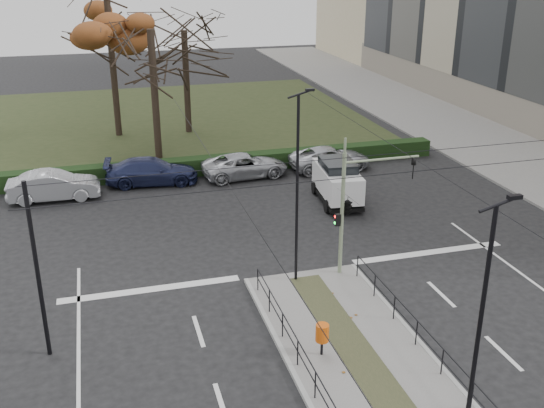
% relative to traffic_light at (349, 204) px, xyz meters
% --- Properties ---
extents(ground, '(140.00, 140.00, 0.00)m').
position_rel_traffic_light_xyz_m(ground, '(-1.79, -4.50, -3.08)').
color(ground, black).
rests_on(ground, ground).
extents(median_island, '(4.40, 15.00, 0.14)m').
position_rel_traffic_light_xyz_m(median_island, '(-1.79, -7.00, -3.01)').
color(median_island, slate).
rests_on(median_island, ground).
extents(sidewalk_east, '(8.00, 90.00, 0.14)m').
position_rel_traffic_light_xyz_m(sidewalk_east, '(16.21, 17.50, -3.01)').
color(sidewalk_east, slate).
rests_on(sidewalk_east, ground).
extents(park, '(38.00, 26.00, 0.10)m').
position_rel_traffic_light_xyz_m(park, '(-7.79, 27.50, -3.03)').
color(park, '#283219').
rests_on(park, ground).
extents(hedge, '(38.00, 1.00, 1.00)m').
position_rel_traffic_light_xyz_m(hedge, '(-7.79, 14.10, -2.58)').
color(hedge, black).
rests_on(hedge, ground).
extents(median_railing, '(4.14, 13.24, 0.92)m').
position_rel_traffic_light_xyz_m(median_railing, '(-1.79, -7.10, -2.10)').
color(median_railing, black).
rests_on(median_railing, median_island).
extents(catenary, '(20.00, 34.00, 6.00)m').
position_rel_traffic_light_xyz_m(catenary, '(-1.79, -2.88, 0.34)').
color(catenary, black).
rests_on(catenary, ground).
extents(traffic_light, '(3.43, 1.95, 5.05)m').
position_rel_traffic_light_xyz_m(traffic_light, '(0.00, 0.00, 0.00)').
color(traffic_light, gray).
rests_on(traffic_light, median_island).
extents(litter_bin, '(0.43, 0.43, 1.10)m').
position_rel_traffic_light_xyz_m(litter_bin, '(-2.92, -5.12, -2.15)').
color(litter_bin, black).
rests_on(litter_bin, median_island).
extents(streetlamp_median_near, '(0.62, 0.13, 7.42)m').
position_rel_traffic_light_xyz_m(streetlamp_median_near, '(-1.39, -10.89, 0.84)').
color(streetlamp_median_near, black).
rests_on(streetlamp_median_near, median_island).
extents(streetlamp_median_far, '(0.63, 0.13, 7.58)m').
position_rel_traffic_light_xyz_m(streetlamp_median_far, '(-2.17, -0.09, 0.92)').
color(streetlamp_median_far, black).
rests_on(streetlamp_median_far, median_island).
extents(parked_car_second, '(4.72, 1.71, 1.55)m').
position_rel_traffic_light_xyz_m(parked_car_second, '(-11.68, 12.03, -2.30)').
color(parked_car_second, '#B2B5BB').
rests_on(parked_car_second, ground).
extents(parked_car_third, '(5.31, 2.62, 1.49)m').
position_rel_traffic_light_xyz_m(parked_car_third, '(-6.47, 13.16, -2.33)').
color(parked_car_third, '#22284F').
rests_on(parked_car_third, ground).
extents(parked_car_fourth, '(5.13, 2.68, 1.38)m').
position_rel_traffic_light_xyz_m(parked_car_fourth, '(-1.13, 12.89, -2.39)').
color(parked_car_fourth, '#B2B5BB').
rests_on(parked_car_fourth, ground).
extents(white_van, '(2.27, 4.33, 2.27)m').
position_rel_traffic_light_xyz_m(white_van, '(2.55, 7.67, -1.89)').
color(white_van, white).
rests_on(white_van, ground).
extents(bare_tree_center, '(7.19, 7.19, 9.47)m').
position_rel_traffic_light_xyz_m(bare_tree_center, '(-2.80, 23.41, 3.63)').
color(bare_tree_center, black).
rests_on(bare_tree_center, park).
extents(bare_tree_near, '(6.06, 6.06, 10.50)m').
position_rel_traffic_light_xyz_m(bare_tree_near, '(-5.60, 17.64, 4.34)').
color(bare_tree_near, black).
rests_on(bare_tree_near, park).
extents(parked_car_fifth, '(4.96, 2.39, 1.36)m').
position_rel_traffic_light_xyz_m(parked_car_fifth, '(4.11, 12.88, -2.40)').
color(parked_car_fifth, '#B2B5BB').
rests_on(parked_car_fifth, ground).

